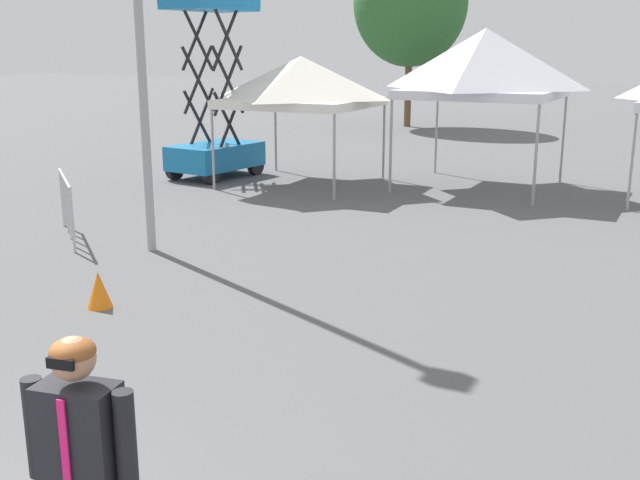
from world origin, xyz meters
TOP-DOWN VIEW (x-y plane):
  - canopy_tent_behind_left at (-4.47, 14.02)m, footprint 3.26×3.26m
  - canopy_tent_behind_center at (-0.52, 15.39)m, footprint 3.38×3.38m
  - scissor_lift at (-6.88, 13.93)m, footprint 1.70×2.47m
  - person_foreground at (1.15, 0.74)m, footprint 0.64×0.31m
  - tree_behind_tents_center at (-6.83, 28.02)m, footprint 4.57×4.57m
  - crowd_barrier_by_lift at (-5.59, 7.49)m, footprint 1.62×1.41m
  - traffic_cone_lot_center at (-2.65, 4.98)m, footprint 0.32×0.32m

SIDE VIEW (x-z plane):
  - traffic_cone_lot_center at x=-2.65m, z-range 0.00..0.47m
  - crowd_barrier_by_lift at x=-5.59m, z-range 0.22..1.29m
  - person_foreground at x=1.15m, z-range 0.14..1.92m
  - scissor_lift at x=-6.88m, z-range -0.98..3.74m
  - canopy_tent_behind_left at x=-4.47m, z-range 0.92..3.92m
  - canopy_tent_behind_center at x=-0.52m, z-range 1.04..4.66m
  - tree_behind_tents_center at x=-6.83m, z-range 1.20..8.65m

